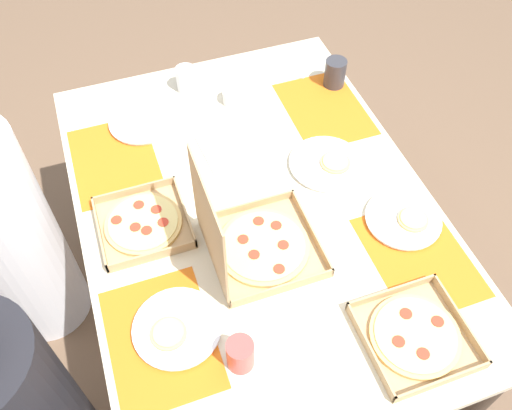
{
  "coord_description": "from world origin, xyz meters",
  "views": [
    {
      "loc": [
        -0.95,
        0.34,
        2.02
      ],
      "look_at": [
        0.0,
        0.0,
        0.73
      ],
      "focal_mm": 38.09,
      "sensor_mm": 36.0,
      "label": 1
    }
  ],
  "objects_px": {
    "plate_near_left": "(404,220)",
    "condiment_bowl": "(234,96)",
    "pizza_box_center": "(415,336)",
    "cup_red": "(335,73)",
    "pizza_box_corner_right": "(143,223)",
    "plate_far_left": "(142,122)",
    "plate_near_right": "(176,329)",
    "diner_right_seat": "(8,235)",
    "pizza_box_corner_left": "(252,242)",
    "cup_clear_left": "(240,354)",
    "cup_spare": "(186,79)",
    "plate_far_right": "(327,164)"
  },
  "relations": [
    {
      "from": "cup_spare",
      "to": "diner_right_seat",
      "type": "xyz_separation_m",
      "value": [
        -0.26,
        0.72,
        -0.27
      ]
    },
    {
      "from": "plate_far_left",
      "to": "plate_near_right",
      "type": "bearing_deg",
      "value": 174.41
    },
    {
      "from": "cup_clear_left",
      "to": "pizza_box_corner_left",
      "type": "bearing_deg",
      "value": -24.21
    },
    {
      "from": "plate_near_left",
      "to": "cup_red",
      "type": "bearing_deg",
      "value": -5.8
    },
    {
      "from": "plate_far_left",
      "to": "cup_clear_left",
      "type": "height_order",
      "value": "cup_clear_left"
    },
    {
      "from": "plate_near_right",
      "to": "diner_right_seat",
      "type": "xyz_separation_m",
      "value": [
        0.64,
        0.45,
        -0.24
      ]
    },
    {
      "from": "pizza_box_corner_left",
      "to": "pizza_box_corner_right",
      "type": "xyz_separation_m",
      "value": [
        0.19,
        0.27,
        -0.04
      ]
    },
    {
      "from": "pizza_box_corner_left",
      "to": "cup_clear_left",
      "type": "relative_size",
      "value": 3.51
    },
    {
      "from": "pizza_box_corner_left",
      "to": "cup_clear_left",
      "type": "height_order",
      "value": "pizza_box_corner_left"
    },
    {
      "from": "cup_spare",
      "to": "condiment_bowl",
      "type": "relative_size",
      "value": 1.14
    },
    {
      "from": "plate_far_left",
      "to": "cup_spare",
      "type": "height_order",
      "value": "cup_spare"
    },
    {
      "from": "plate_far_left",
      "to": "cup_red",
      "type": "bearing_deg",
      "value": -92.2
    },
    {
      "from": "pizza_box_center",
      "to": "pizza_box_corner_right",
      "type": "xyz_separation_m",
      "value": [
        0.57,
        0.57,
        0.0
      ]
    },
    {
      "from": "plate_far_left",
      "to": "plate_near_left",
      "type": "bearing_deg",
      "value": -136.16
    },
    {
      "from": "pizza_box_corner_left",
      "to": "condiment_bowl",
      "type": "xyz_separation_m",
      "value": [
        0.62,
        -0.15,
        -0.03
      ]
    },
    {
      "from": "pizza_box_corner_left",
      "to": "diner_right_seat",
      "type": "distance_m",
      "value": 0.9
    },
    {
      "from": "cup_red",
      "to": "plate_near_left",
      "type": "bearing_deg",
      "value": 174.2
    },
    {
      "from": "cup_clear_left",
      "to": "diner_right_seat",
      "type": "distance_m",
      "value": 1.01
    },
    {
      "from": "cup_clear_left",
      "to": "cup_spare",
      "type": "bearing_deg",
      "value": -7.76
    },
    {
      "from": "plate_far_right",
      "to": "cup_spare",
      "type": "xyz_separation_m",
      "value": [
        0.51,
        0.32,
        0.04
      ]
    },
    {
      "from": "plate_near_left",
      "to": "cup_spare",
      "type": "height_order",
      "value": "cup_spare"
    },
    {
      "from": "plate_far_left",
      "to": "pizza_box_corner_right",
      "type": "bearing_deg",
      "value": 168.7
    },
    {
      "from": "plate_near_right",
      "to": "cup_clear_left",
      "type": "relative_size",
      "value": 2.4
    },
    {
      "from": "plate_far_right",
      "to": "cup_clear_left",
      "type": "height_order",
      "value": "cup_clear_left"
    },
    {
      "from": "plate_near_left",
      "to": "condiment_bowl",
      "type": "distance_m",
      "value": 0.74
    },
    {
      "from": "diner_right_seat",
      "to": "plate_far_right",
      "type": "bearing_deg",
      "value": -103.44
    },
    {
      "from": "pizza_box_center",
      "to": "plate_near_left",
      "type": "bearing_deg",
      "value": -24.88
    },
    {
      "from": "pizza_box_corner_right",
      "to": "diner_right_seat",
      "type": "relative_size",
      "value": 0.23
    },
    {
      "from": "pizza_box_corner_left",
      "to": "cup_spare",
      "type": "height_order",
      "value": "pizza_box_corner_left"
    },
    {
      "from": "pizza_box_center",
      "to": "cup_red",
      "type": "bearing_deg",
      "value": -12.72
    },
    {
      "from": "cup_red",
      "to": "cup_spare",
      "type": "relative_size",
      "value": 1.13
    },
    {
      "from": "diner_right_seat",
      "to": "pizza_box_center",
      "type": "bearing_deg",
      "value": -130.34
    },
    {
      "from": "plate_far_left",
      "to": "cup_spare",
      "type": "bearing_deg",
      "value": -57.09
    },
    {
      "from": "cup_red",
      "to": "condiment_bowl",
      "type": "distance_m",
      "value": 0.37
    },
    {
      "from": "pizza_box_center",
      "to": "plate_near_left",
      "type": "xyz_separation_m",
      "value": [
        0.33,
        -0.15,
        -0.0
      ]
    },
    {
      "from": "cup_spare",
      "to": "pizza_box_corner_left",
      "type": "bearing_deg",
      "value": 179.28
    },
    {
      "from": "cup_red",
      "to": "cup_spare",
      "type": "xyz_separation_m",
      "value": [
        0.15,
        0.51,
        -0.01
      ]
    },
    {
      "from": "cup_red",
      "to": "plate_far_right",
      "type": "bearing_deg",
      "value": 152.46
    },
    {
      "from": "pizza_box_corner_left",
      "to": "cup_spare",
      "type": "relative_size",
      "value": 3.67
    },
    {
      "from": "pizza_box_center",
      "to": "condiment_bowl",
      "type": "distance_m",
      "value": 1.01
    },
    {
      "from": "pizza_box_corner_right",
      "to": "cup_red",
      "type": "relative_size",
      "value": 2.48
    },
    {
      "from": "pizza_box_corner_right",
      "to": "cup_spare",
      "type": "xyz_separation_m",
      "value": [
        0.55,
        -0.28,
        0.03
      ]
    },
    {
      "from": "pizza_box_corner_right",
      "to": "condiment_bowl",
      "type": "distance_m",
      "value": 0.6
    },
    {
      "from": "pizza_box_corner_right",
      "to": "plate_far_left",
      "type": "bearing_deg",
      "value": -11.3
    },
    {
      "from": "plate_far_left",
      "to": "pizza_box_corner_left",
      "type": "bearing_deg",
      "value": -163.52
    },
    {
      "from": "cup_spare",
      "to": "plate_far_right",
      "type": "bearing_deg",
      "value": -147.71
    },
    {
      "from": "cup_spare",
      "to": "diner_right_seat",
      "type": "bearing_deg",
      "value": 109.94
    },
    {
      "from": "pizza_box_center",
      "to": "pizza_box_corner_right",
      "type": "relative_size",
      "value": 1.02
    },
    {
      "from": "plate_near_right",
      "to": "plate_near_left",
      "type": "relative_size",
      "value": 1.02
    },
    {
      "from": "plate_far_left",
      "to": "diner_right_seat",
      "type": "distance_m",
      "value": 0.6
    }
  ]
}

